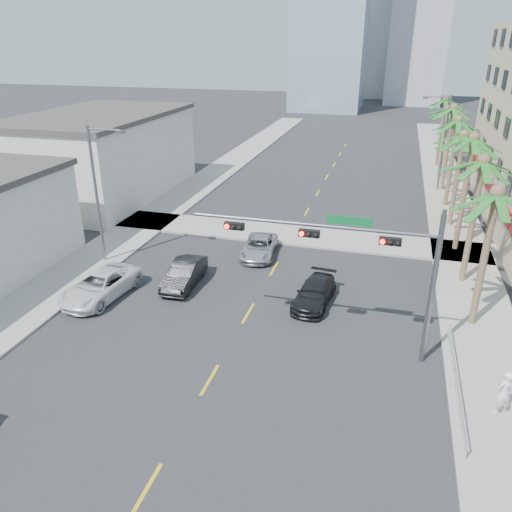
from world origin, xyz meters
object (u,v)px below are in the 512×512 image
at_px(car_lane_center, 259,247).
at_px(pedestrian, 504,393).
at_px(car_lane_left, 184,274).
at_px(car_parked_far, 100,286).
at_px(traffic_signal_mast, 360,254).
at_px(car_lane_right, 314,293).

distance_m(car_lane_center, pedestrian, 18.54).
height_order(car_lane_left, pedestrian, pedestrian).
xyz_separation_m(car_parked_far, car_lane_left, (4.03, 2.77, -0.02)).
xyz_separation_m(traffic_signal_mast, pedestrian, (6.10, -2.99, -3.93)).
height_order(traffic_signal_mast, car_lane_right, traffic_signal_mast).
distance_m(traffic_signal_mast, pedestrian, 7.85).
bearing_deg(car_lane_center, traffic_signal_mast, -58.87).
xyz_separation_m(traffic_signal_mast, car_parked_far, (-14.51, 1.54, -4.31)).
relative_size(traffic_signal_mast, pedestrian, 5.68).
height_order(traffic_signal_mast, car_lane_center, traffic_signal_mast).
height_order(car_lane_right, pedestrian, pedestrian).
height_order(car_lane_left, car_lane_right, car_lane_left).
bearing_deg(car_lane_left, car_lane_right, -3.84).
distance_m(car_parked_far, car_lane_left, 4.89).
relative_size(traffic_signal_mast, car_lane_left, 2.49).
distance_m(traffic_signal_mast, car_parked_far, 15.21).
distance_m(traffic_signal_mast, car_lane_right, 6.54).
bearing_deg(traffic_signal_mast, car_parked_far, 173.93).
distance_m(car_parked_far, pedestrian, 21.10).
bearing_deg(car_lane_center, pedestrian, -49.19).
bearing_deg(traffic_signal_mast, pedestrian, -26.14).
height_order(car_parked_far, car_lane_right, car_parked_far).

